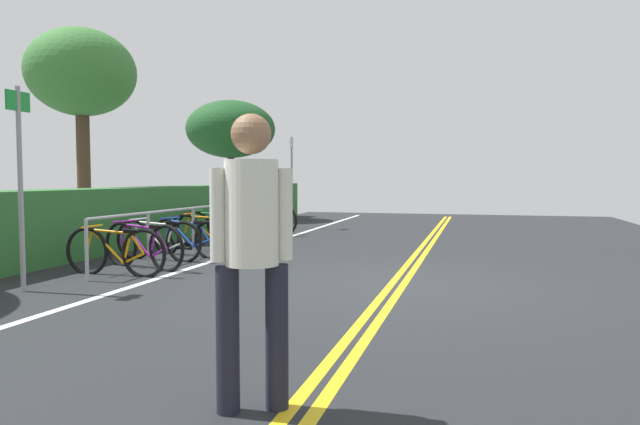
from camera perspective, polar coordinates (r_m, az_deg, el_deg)
The scene contains 21 objects.
ground_plane at distance 7.75m, azimuth 7.81°, elevation -7.19°, with size 30.07×11.37×0.05m, color #232628.
centre_line_yellow_inner at distance 7.73m, azimuth 8.40°, elevation -7.01°, with size 27.06×0.10×0.00m, color gold.
centre_line_yellow_outer at distance 7.75m, azimuth 7.22°, elevation -6.98°, with size 27.06×0.10×0.00m, color gold.
bike_lane_stripe_white at distance 8.79m, azimuth -14.09°, elevation -5.81°, with size 27.06×0.12×0.00m, color white.
bike_rack at distance 11.57m, azimuth -10.79°, elevation -0.34°, with size 7.61×0.05×0.86m.
bicycle_0 at distance 8.76m, azimuth -19.76°, elevation -3.67°, with size 0.46×1.68×0.74m.
bicycle_1 at distance 9.29m, azimuth -17.22°, elevation -3.17°, with size 0.62×1.71×0.76m.
bicycle_2 at distance 10.14m, azimuth -15.82°, elevation -2.67°, with size 0.46×1.75×0.74m.
bicycle_3 at distance 10.55m, azimuth -13.10°, elevation -2.45°, with size 0.64×1.69×0.71m.
bicycle_4 at distance 11.29m, azimuth -11.08°, elevation -1.95°, with size 0.46×1.72×0.75m.
bicycle_5 at distance 11.87m, azimuth -9.97°, elevation -1.60°, with size 0.46×1.83×0.78m.
bicycle_6 at distance 12.56m, azimuth -7.99°, elevation -1.53°, with size 0.46×1.60×0.68m.
bicycle_7 at distance 13.27m, azimuth -7.55°, elevation -1.13°, with size 0.46×1.78×0.74m.
bicycle_8 at distance 13.86m, azimuth -5.93°, elevation -0.82°, with size 0.54×1.75×0.79m.
bicycle_9 at distance 14.60m, azimuth -5.42°, elevation -0.63°, with size 0.56×1.79×0.78m.
pedestrian at distance 3.42m, azimuth -6.81°, elevation -2.76°, with size 0.32×0.45×1.78m.
sign_post_near at distance 7.90m, azimuth -27.73°, elevation 3.75°, with size 0.36×0.06×2.52m.
sign_post_far at distance 15.84m, azimuth -2.85°, elevation 3.85°, with size 0.36×0.08×2.54m.
hedge_backdrop at distance 13.74m, azimuth -14.74°, elevation 0.02°, with size 16.56×0.97×1.21m, color #2D6B30.
tree_mid at distance 14.58m, azimuth -22.69°, elevation 12.58°, with size 2.45×2.45×4.83m.
tree_far_right at distance 19.39m, azimuth -8.89°, elevation 8.17°, with size 2.95×2.95×3.97m.
Camera 1 is at (-7.55, -0.99, 1.41)m, focal length 32.10 mm.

